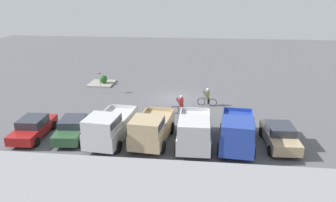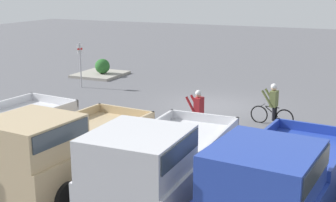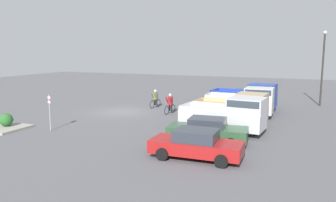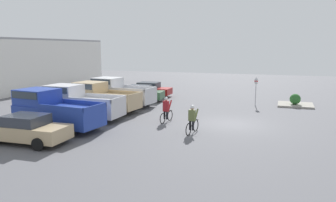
% 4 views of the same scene
% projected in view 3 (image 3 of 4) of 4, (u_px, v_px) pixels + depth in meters
% --- Properties ---
extents(ground_plane, '(80.00, 80.00, 0.00)m').
position_uv_depth(ground_plane, '(122.00, 112.00, 27.64)').
color(ground_plane, '#56565B').
extents(sedan_0, '(2.10, 4.39, 1.46)m').
position_uv_depth(sedan_0, '(246.00, 97.00, 31.07)').
color(sedan_0, tan).
rests_on(sedan_0, ground_plane).
extents(pickup_truck_0, '(2.68, 5.52, 2.33)m').
position_uv_depth(pickup_truck_0, '(249.00, 97.00, 28.15)').
color(pickup_truck_0, '#233D9E').
rests_on(pickup_truck_0, ground_plane).
extents(pickup_truck_1, '(2.33, 5.19, 2.29)m').
position_uv_depth(pickup_truck_1, '(245.00, 101.00, 25.60)').
color(pickup_truck_1, silver).
rests_on(pickup_truck_1, ground_plane).
extents(pickup_truck_2, '(2.64, 5.11, 2.20)m').
position_uv_depth(pickup_truck_2, '(237.00, 108.00, 23.04)').
color(pickup_truck_2, tan).
rests_on(pickup_truck_2, ground_plane).
extents(pickup_truck_3, '(2.69, 5.38, 2.28)m').
position_uv_depth(pickup_truck_3, '(229.00, 114.00, 20.45)').
color(pickup_truck_3, silver).
rests_on(pickup_truck_3, ground_plane).
extents(sedan_1, '(2.20, 4.51, 1.41)m').
position_uv_depth(sedan_1, '(207.00, 130.00, 18.24)').
color(sedan_1, '#2D5133').
rests_on(sedan_1, ground_plane).
extents(sedan_2, '(2.02, 4.42, 1.41)m').
position_uv_depth(sedan_2, '(196.00, 144.00, 15.60)').
color(sedan_2, maroon).
rests_on(sedan_2, ground_plane).
extents(cyclist_0, '(1.70, 0.51, 1.67)m').
position_uv_depth(cyclist_0, '(170.00, 104.00, 26.73)').
color(cyclist_0, black).
rests_on(cyclist_0, ground_plane).
extents(cyclist_1, '(1.72, 0.51, 1.65)m').
position_uv_depth(cyclist_1, '(155.00, 98.00, 29.60)').
color(cyclist_1, black).
rests_on(cyclist_1, ground_plane).
extents(fire_lane_sign, '(0.12, 0.29, 2.34)m').
position_uv_depth(fire_lane_sign, '(50.00, 109.00, 20.88)').
color(fire_lane_sign, '#9E9EA3').
rests_on(fire_lane_sign, ground_plane).
extents(lamppost, '(0.36, 0.36, 6.89)m').
position_uv_depth(lamppost, '(323.00, 62.00, 29.93)').
color(lamppost, '#2D2823').
rests_on(lamppost, ground_plane).
extents(curb_island, '(2.60, 2.76, 0.15)m').
position_uv_depth(curb_island, '(4.00, 128.00, 21.52)').
color(curb_island, gray).
rests_on(curb_island, ground_plane).
extents(shrub, '(0.87, 0.87, 0.87)m').
position_uv_depth(shrub, '(6.00, 120.00, 21.61)').
color(shrub, '#286028').
rests_on(shrub, curb_island).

